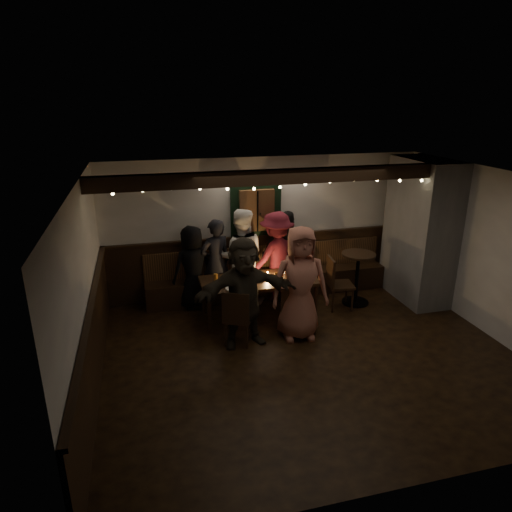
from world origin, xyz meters
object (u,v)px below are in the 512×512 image
object	(u,v)px
person_a	(193,267)
person_g	(300,283)
high_top	(357,272)
person_c	(241,257)
person_e	(288,255)
dining_table	(259,283)
chair_near_left	(237,315)
person_d	(276,257)
chair_end	(336,280)
person_f	(244,292)
chair_near_right	(293,307)
person_b	(216,263)

from	to	relation	value
person_a	person_g	world-z (taller)	person_g
high_top	person_a	bearing A→B (deg)	168.20
person_c	person_e	bearing A→B (deg)	-164.84
person_g	person_c	bearing A→B (deg)	118.04
dining_table	high_top	distance (m)	1.88
chair_near_left	person_d	size ratio (longest dim) A/B	0.54
chair_near_left	person_e	bearing A→B (deg)	49.90
high_top	person_d	bearing A→B (deg)	159.28
chair_end	person_f	xyz separation A→B (m)	(-1.85, -0.80, 0.31)
dining_table	person_e	xyz separation A→B (m)	(0.74, 0.70, 0.20)
chair_near_right	dining_table	bearing A→B (deg)	117.67
person_a	person_f	bearing A→B (deg)	91.93
chair_end	person_d	size ratio (longest dim) A/B	0.57
person_c	person_e	distance (m)	0.90
chair_near_left	person_c	distance (m)	1.62
person_b	person_g	size ratio (longest dim) A/B	0.89
person_b	person_a	bearing A→B (deg)	-18.54
dining_table	person_d	bearing A→B (deg)	51.95
chair_near_left	person_g	distance (m)	1.08
person_g	dining_table	bearing A→B (deg)	124.97
high_top	person_e	size ratio (longest dim) A/B	0.58
person_d	person_f	bearing A→B (deg)	35.97
chair_near_right	person_c	distance (m)	1.54
chair_near_left	person_a	bearing A→B (deg)	106.56
person_e	person_a	bearing A→B (deg)	11.62
person_b	person_d	bearing A→B (deg)	159.17
person_d	person_g	world-z (taller)	person_g
person_f	high_top	bearing A→B (deg)	16.43
chair_end	person_g	bearing A→B (deg)	-140.59
dining_table	person_e	bearing A→B (deg)	43.38
high_top	chair_near_left	bearing A→B (deg)	-158.56
chair_near_right	person_c	xyz separation A→B (m)	(-0.53, 1.39, 0.42)
person_b	person_f	bearing A→B (deg)	79.65
person_g	person_f	bearing A→B (deg)	-173.61
person_e	person_f	size ratio (longest dim) A/B	0.98
chair_near_right	person_e	world-z (taller)	person_e
chair_near_left	person_a	size ratio (longest dim) A/B	0.61
high_top	person_d	size ratio (longest dim) A/B	0.57
chair_near_right	person_d	size ratio (longest dim) A/B	0.49
high_top	person_g	distance (m)	1.73
high_top	person_b	size ratio (longest dim) A/B	0.60
person_d	person_f	size ratio (longest dim) A/B	0.98
chair_near_left	person_b	world-z (taller)	person_b
chair_near_right	person_a	distance (m)	2.01
person_f	person_d	bearing A→B (deg)	51.84
chair_near_left	person_g	bearing A→B (deg)	2.69
person_b	person_f	xyz separation A→B (m)	(0.18, -1.51, 0.05)
person_c	person_f	world-z (taller)	person_c
dining_table	person_f	bearing A→B (deg)	-118.55
chair_end	person_e	size ratio (longest dim) A/B	0.57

